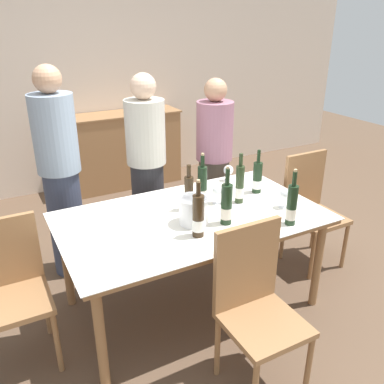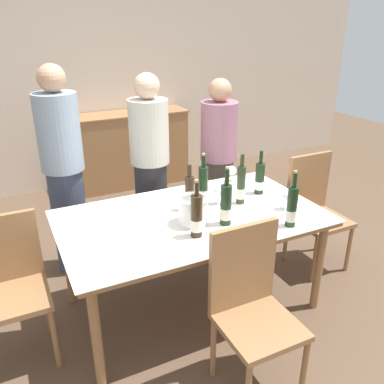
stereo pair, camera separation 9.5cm
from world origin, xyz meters
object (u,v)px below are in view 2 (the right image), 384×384
Objects in this scene: wine_glass_0 at (232,171)px; dining_table at (192,224)px; wine_glass_1 at (286,196)px; person_guest_right at (218,164)px; wine_bottle_3 at (260,179)px; person_host at (64,174)px; chair_near_front at (251,301)px; sideboard_cabinet at (132,149)px; chair_right_end at (314,205)px; ice_bucket at (193,210)px; wine_bottle_6 at (292,207)px; wine_bottle_4 at (203,187)px; wine_bottle_2 at (190,194)px; chair_left_end at (10,280)px; person_guest_left at (150,170)px; wine_glass_2 at (218,192)px; wine_bottle_1 at (241,186)px; wine_bottle_5 at (196,217)px.

dining_table is at bearing -142.93° from wine_glass_0.
person_guest_right reaches higher than wine_glass_1.
wine_bottle_3 is (0.64, 0.13, 0.18)m from dining_table.
chair_near_front is at bearing -67.11° from person_host.
chair_right_end reaches higher than sideboard_cabinet.
ice_bucket is 0.64m from wine_bottle_6.
chair_near_front is at bearing -146.61° from wine_bottle_6.
wine_bottle_4 reaches higher than chair_right_end.
wine_bottle_2 is 0.36× the size of chair_left_end.
chair_left_end is (-1.16, 0.19, -0.31)m from ice_bucket.
wine_glass_0 is 1.35m from chair_near_front.
wine_bottle_4 is 1.11m from chair_right_end.
wine_bottle_3 is 1.87m from chair_left_end.
person_guest_right is at bearing 53.26° from wine_bottle_4.
sideboard_cabinet is 1.46× the size of chair_right_end.
ice_bucket reaches higher than chair_left_end.
person_guest_right is (1.36, -0.09, -0.09)m from person_host.
wine_bottle_3 is at bearing 90.56° from wine_glass_1.
person_guest_left is (-0.63, 0.70, -0.05)m from wine_bottle_3.
wine_bottle_2 is 0.71m from wine_bottle_6.
chair_near_front is (-0.64, -0.88, -0.31)m from wine_bottle_3.
person_host reaches higher than ice_bucket.
wine_bottle_4 is at bearing 125.16° from wine_bottle_6.
person_guest_left is (0.01, 0.83, 0.13)m from dining_table.
wine_glass_0 is at bearing 36.57° from wine_bottle_4.
person_guest_left is (0.05, 0.93, -0.03)m from ice_bucket.
sideboard_cabinet is 3.30m from chair_near_front.
wine_glass_2 is at bearing -2.27° from wine_bottle_2.
wine_bottle_1 is 0.25m from wine_bottle_3.
wine_glass_2 is 0.09× the size of person_guest_left.
wine_bottle_6 is (0.61, -0.15, 0.00)m from wine_bottle_5.
wine_bottle_2 reaches higher than wine_glass_2.
person_guest_left reaches higher than sideboard_cabinet.
chair_right_end is at bearing -53.24° from person_guest_right.
chair_near_front is at bearing -139.13° from wine_glass_1.
wine_bottle_2 reaches higher than ice_bucket.
chair_near_front is at bearing -99.35° from wine_bottle_4.
wine_bottle_3 reaches higher than dining_table.
wine_bottle_6 is 0.85m from wine_glass_0.
wine_glass_1 is at bearing -25.88° from wine_bottle_2.
chair_near_front reaches higher than wine_glass_1.
wine_bottle_2 is 0.20× the size of person_host.
chair_left_end is at bearing 163.82° from wine_bottle_6.
wine_glass_1 reaches higher than wine_glass_0.
person_guest_right is (0.52, 0.69, -0.12)m from wine_bottle_4.
wine_bottle_3 is at bearing -78.18° from wine_glass_0.
wine_glass_2 is 1.25m from person_host.
person_guest_right reaches higher than wine_bottle_4.
wine_bottle_1 is at bearing 16.45° from ice_bucket.
person_guest_left reaches higher than ice_bucket.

